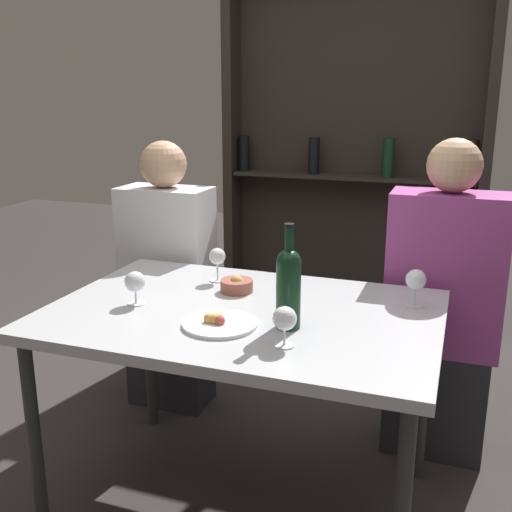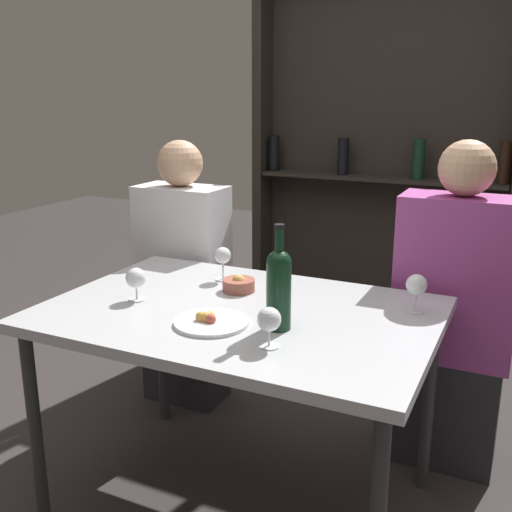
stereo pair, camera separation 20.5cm
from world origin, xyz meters
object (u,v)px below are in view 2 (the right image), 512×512
Objects in this scene: wine_glass_1 at (269,320)px; seated_person_right at (453,320)px; wine_glass_0 at (223,257)px; wine_glass_3 at (416,286)px; wine_bottle at (279,285)px; food_plate_0 at (210,321)px; seated_person_left at (184,282)px; snack_bowl at (239,284)px; wine_glass_2 at (136,279)px.

seated_person_right is at bearing 64.20° from wine_glass_1.
wine_glass_3 is at bearing -2.78° from wine_glass_0.
wine_bottle reaches higher than wine_glass_0.
food_plate_0 is 0.96m from seated_person_left.
snack_bowl is (0.11, -0.09, -0.07)m from wine_glass_0.
wine_bottle is at bearing -3.00° from wine_glass_2.
seated_person_left reaches higher than snack_bowl.
seated_person_right reaches higher than wine_glass_2.
snack_bowl is at bearing -174.73° from wine_glass_3.
food_plate_0 is at bearing -145.24° from wine_glass_3.
wine_glass_3 is 0.62m from snack_bowl.
wine_glass_3 is (0.35, 0.32, -0.05)m from wine_bottle.
wine_bottle is 0.53m from wine_glass_0.
wine_glass_1 is at bearing -45.78° from seated_person_left.
wine_glass_0 reaches higher than food_plate_0.
wine_glass_2 is 0.09× the size of seated_person_right.
wine_bottle is 1.39× the size of food_plate_0.
wine_bottle is at bearing -41.71° from seated_person_left.
food_plate_0 is at bearing 161.62° from wine_glass_1.
seated_person_right is (0.43, 0.69, -0.28)m from wine_bottle.
seated_person_right reaches higher than wine_bottle.
wine_glass_0 is 0.10× the size of seated_person_left.
wine_glass_2 is 0.49× the size of food_plate_0.
seated_person_left reaches higher than wine_glass_3.
seated_person_left is at bearing 134.22° from wine_glass_1.
food_plate_0 is 0.19× the size of seated_person_left.
seated_person_left is 0.97× the size of seated_person_right.
seated_person_left is (-0.78, 0.69, -0.30)m from wine_bottle.
wine_glass_3 reaches higher than snack_bowl.
wine_glass_0 is 0.16m from snack_bowl.
wine_bottle is 0.55m from wine_glass_2.
wine_bottle is 0.26× the size of seated_person_left.
wine_bottle reaches higher than food_plate_0.
food_plate_0 is 0.99m from seated_person_right.
wine_bottle is at bearing 16.02° from food_plate_0.
wine_glass_2 is at bearing -145.78° from seated_person_right.
wine_bottle is at bearing -136.96° from wine_glass_3.
wine_glass_2 is 0.37m from snack_bowl.
wine_glass_3 is 0.10× the size of seated_person_right.
wine_glass_3 is 1.21m from seated_person_left.
seated_person_left is (-0.57, 0.75, -0.17)m from food_plate_0.
wine_glass_2 is 0.98× the size of snack_bowl.
wine_glass_0 is (-0.39, 0.36, -0.05)m from wine_bottle.
snack_bowl is at bearing 135.51° from wine_bottle.
wine_glass_3 is 0.10× the size of seated_person_left.
wine_bottle is 0.40m from snack_bowl.
wine_glass_3 is at bearing 18.30° from wine_glass_2.
food_plate_0 is at bearing -14.31° from wine_glass_2.
seated_person_left is at bearing 139.90° from snack_bowl.
wine_glass_1 is 0.56m from wine_glass_3.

